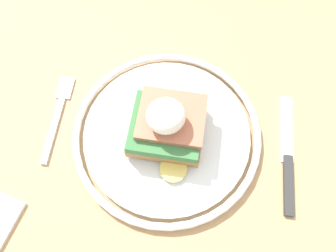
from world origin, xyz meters
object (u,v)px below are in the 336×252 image
Objects in this scene: knife at (288,162)px; sandwich at (169,125)px; plate at (168,134)px; fork at (58,113)px.

sandwich is at bearing 175.95° from knife.
knife is at bearing -4.62° from plate.
knife is at bearing -4.05° from sandwich.
plate is 1.90× the size of fork.
sandwich reaches higher than fork.
fork is at bearing 176.21° from knife.
fork is at bearing 176.47° from sandwich.
knife is (0.17, -0.01, -0.01)m from plate.
sandwich is 0.83× the size of fork.
sandwich reaches higher than knife.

